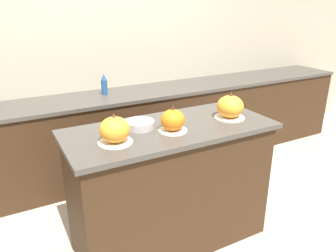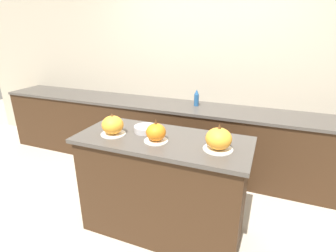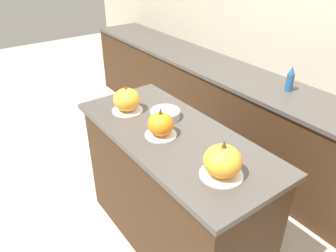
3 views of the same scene
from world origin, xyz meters
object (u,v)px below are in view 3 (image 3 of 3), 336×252
object	(u,v)px
pumpkin_cake_center	(161,125)
mixing_bowl	(165,114)
pumpkin_cake_left	(127,100)
pumpkin_cake_right	(222,162)
bottle_tall	(290,79)

from	to	relation	value
pumpkin_cake_center	mixing_bowl	xyz separation A→B (m)	(-0.17, 0.16, -0.05)
pumpkin_cake_center	pumpkin_cake_left	bearing A→B (deg)	-179.38
pumpkin_cake_right	bottle_tall	size ratio (longest dim) A/B	1.07
pumpkin_cake_right	bottle_tall	xyz separation A→B (m)	(-0.55, 1.32, -0.05)
pumpkin_cake_right	pumpkin_cake_left	bearing A→B (deg)	-177.79
pumpkin_cake_left	bottle_tall	distance (m)	1.40
pumpkin_cake_right	bottle_tall	distance (m)	1.43
pumpkin_cake_left	pumpkin_cake_center	size ratio (longest dim) A/B	1.09
bottle_tall	mixing_bowl	xyz separation A→B (m)	(-0.13, -1.19, -0.01)
pumpkin_cake_center	mixing_bowl	distance (m)	0.24
pumpkin_cake_left	mixing_bowl	xyz separation A→B (m)	(0.24, 0.16, -0.06)
pumpkin_cake_center	bottle_tall	bearing A→B (deg)	91.72
pumpkin_cake_left	pumpkin_cake_right	distance (m)	0.92
pumpkin_cake_left	pumpkin_cake_right	world-z (taller)	pumpkin_cake_right
mixing_bowl	pumpkin_cake_left	bearing A→B (deg)	-145.45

